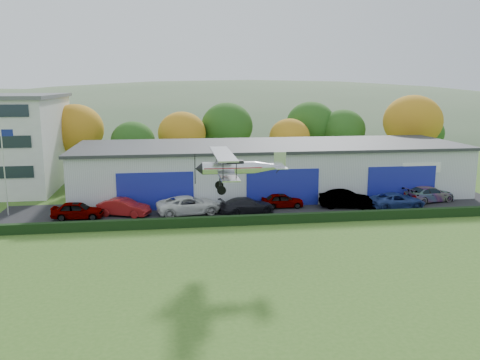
{
  "coord_description": "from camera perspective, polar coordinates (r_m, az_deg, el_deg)",
  "views": [
    {
      "loc": [
        -5.57,
        -23.18,
        11.65
      ],
      "look_at": [
        -0.6,
        11.67,
        4.72
      ],
      "focal_mm": 37.07,
      "sensor_mm": 36.0,
      "label": 1
    }
  ],
  "objects": [
    {
      "name": "car_1",
      "position": [
        45.09,
        -13.22,
        -3.08
      ],
      "size": [
        4.89,
        3.16,
        1.52
      ],
      "primitive_type": "imported",
      "rotation": [
        0.0,
        0.0,
        1.2
      ],
      "color": "maroon",
      "rests_on": "apron"
    },
    {
      "name": "car_0",
      "position": [
        45.2,
        -18.19,
        -3.33
      ],
      "size": [
        4.49,
        2.03,
        1.49
      ],
      "primitive_type": "imported",
      "rotation": [
        0.0,
        0.0,
        1.51
      ],
      "color": "gray",
      "rests_on": "apron"
    },
    {
      "name": "biplane",
      "position": [
        33.28,
        -0.41,
        1.57
      ],
      "size": [
        6.2,
        7.05,
        2.66
      ],
      "rotation": [
        0.0,
        0.0,
        -0.01
      ],
      "color": "silver"
    },
    {
      "name": "flagpole",
      "position": [
        47.89,
        -25.43,
        1.81
      ],
      "size": [
        1.05,
        0.1,
        8.0
      ],
      "color": "silver",
      "rests_on": "ground"
    },
    {
      "name": "car_7",
      "position": [
        52.54,
        20.93,
        -1.51
      ],
      "size": [
        5.67,
        3.36,
        1.54
      ],
      "primitive_type": "imported",
      "rotation": [
        0.0,
        0.0,
        1.81
      ],
      "color": "gray",
      "rests_on": "apron"
    },
    {
      "name": "tree_belt",
      "position": [
        64.41,
        -2.37,
        5.74
      ],
      "size": [
        75.7,
        13.22,
        10.12
      ],
      "color": "#3D2614",
      "rests_on": "ground"
    },
    {
      "name": "distant_hills",
      "position": [
        165.04,
        -7.62,
        2.43
      ],
      "size": [
        430.0,
        196.0,
        56.0
      ],
      "color": "#4C6642",
      "rests_on": "ground"
    },
    {
      "name": "car_6",
      "position": [
        48.76,
        17.63,
        -2.28
      ],
      "size": [
        5.44,
        2.85,
        1.46
      ],
      "primitive_type": "imported",
      "rotation": [
        0.0,
        0.0,
        1.65
      ],
      "color": "navy",
      "rests_on": "apron"
    },
    {
      "name": "hangar",
      "position": [
        53.01,
        3.5,
        1.34
      ],
      "size": [
        40.6,
        12.6,
        5.3
      ],
      "color": "#B2B7BC",
      "rests_on": "ground"
    },
    {
      "name": "car_4",
      "position": [
        46.97,
        4.9,
        -2.36
      ],
      "size": [
        3.99,
        1.64,
        1.36
      ],
      "primitive_type": "imported",
      "rotation": [
        0.0,
        0.0,
        1.56
      ],
      "color": "gray",
      "rests_on": "apron"
    },
    {
      "name": "car_5",
      "position": [
        47.79,
        12.12,
        -2.15
      ],
      "size": [
        5.24,
        2.67,
        1.65
      ],
      "primitive_type": "imported",
      "rotation": [
        0.0,
        0.0,
        1.38
      ],
      "color": "gray",
      "rests_on": "apron"
    },
    {
      "name": "car_2",
      "position": [
        44.74,
        -5.84,
        -2.89
      ],
      "size": [
        6.21,
        3.72,
        1.62
      ],
      "primitive_type": "imported",
      "rotation": [
        0.0,
        0.0,
        1.76
      ],
      "color": "silver",
      "rests_on": "apron"
    },
    {
      "name": "hedge",
      "position": [
        41.84,
        4.02,
        -4.49
      ],
      "size": [
        46.0,
        0.6,
        0.8
      ],
      "primitive_type": "cube",
      "color": "black",
      "rests_on": "ground"
    },
    {
      "name": "apron",
      "position": [
        46.48,
        2.77,
        -3.36
      ],
      "size": [
        48.0,
        9.0,
        0.05
      ],
      "primitive_type": "cube",
      "color": "black",
      "rests_on": "ground"
    },
    {
      "name": "car_3",
      "position": [
        44.75,
        0.8,
        -2.94
      ],
      "size": [
        5.27,
        2.96,
        1.44
      ],
      "primitive_type": "imported",
      "rotation": [
        0.0,
        0.0,
        1.77
      ],
      "color": "black",
      "rests_on": "apron"
    },
    {
      "name": "ground",
      "position": [
        26.54,
        5.01,
        -14.96
      ],
      "size": [
        300.0,
        300.0,
        0.0
      ],
      "primitive_type": "plane",
      "color": "#39601E",
      "rests_on": "ground"
    }
  ]
}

